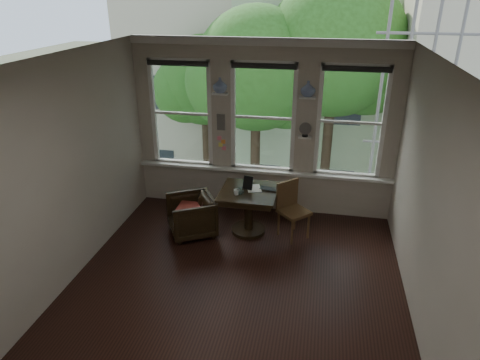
% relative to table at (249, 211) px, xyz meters
% --- Properties ---
extents(ground, '(4.50, 4.50, 0.00)m').
position_rel_table_xyz_m(ground, '(0.08, -1.30, -0.38)').
color(ground, black).
rests_on(ground, ground).
extents(ceiling, '(4.50, 4.50, 0.00)m').
position_rel_table_xyz_m(ceiling, '(0.08, -1.30, 2.62)').
color(ceiling, silver).
rests_on(ceiling, ground).
extents(wall_back, '(4.50, 0.00, 4.50)m').
position_rel_table_xyz_m(wall_back, '(0.08, 0.95, 1.12)').
color(wall_back, '#C0B4A4').
rests_on(wall_back, ground).
extents(wall_front, '(4.50, 0.00, 4.50)m').
position_rel_table_xyz_m(wall_front, '(0.08, -3.55, 1.12)').
color(wall_front, '#C0B4A4').
rests_on(wall_front, ground).
extents(wall_left, '(0.00, 4.50, 4.50)m').
position_rel_table_xyz_m(wall_left, '(-2.17, -1.30, 1.12)').
color(wall_left, '#C0B4A4').
rests_on(wall_left, ground).
extents(wall_right, '(0.00, 4.50, 4.50)m').
position_rel_table_xyz_m(wall_right, '(2.33, -1.30, 1.12)').
color(wall_right, '#C0B4A4').
rests_on(wall_right, ground).
extents(window_left, '(1.10, 0.12, 1.90)m').
position_rel_table_xyz_m(window_left, '(-1.37, 0.95, 1.32)').
color(window_left, white).
rests_on(window_left, ground).
extents(window_center, '(1.10, 0.12, 1.90)m').
position_rel_table_xyz_m(window_center, '(0.08, 0.95, 1.32)').
color(window_center, white).
rests_on(window_center, ground).
extents(window_right, '(1.10, 0.12, 1.90)m').
position_rel_table_xyz_m(window_right, '(1.53, 0.95, 1.32)').
color(window_right, white).
rests_on(window_right, ground).
extents(shelf_left, '(0.26, 0.16, 0.03)m').
position_rel_table_xyz_m(shelf_left, '(-0.65, 0.85, 1.73)').
color(shelf_left, white).
rests_on(shelf_left, ground).
extents(shelf_right, '(0.26, 0.16, 0.03)m').
position_rel_table_xyz_m(shelf_right, '(0.80, 0.85, 1.73)').
color(shelf_right, white).
rests_on(shelf_right, ground).
extents(intercom, '(0.14, 0.06, 0.28)m').
position_rel_table_xyz_m(intercom, '(-0.65, 0.88, 1.23)').
color(intercom, '#59544F').
rests_on(intercom, ground).
extents(sticky_notes, '(0.16, 0.01, 0.24)m').
position_rel_table_xyz_m(sticky_notes, '(-0.65, 0.88, 0.88)').
color(sticky_notes, pink).
rests_on(sticky_notes, ground).
extents(desk_fan, '(0.20, 0.20, 0.24)m').
position_rel_table_xyz_m(desk_fan, '(0.80, 0.83, 1.16)').
color(desk_fan, '#59544F').
rests_on(desk_fan, ground).
extents(vase_left, '(0.24, 0.24, 0.25)m').
position_rel_table_xyz_m(vase_left, '(-0.65, 0.85, 1.86)').
color(vase_left, silver).
rests_on(vase_left, shelf_left).
extents(vase_right, '(0.24, 0.24, 0.25)m').
position_rel_table_xyz_m(vase_right, '(0.80, 0.85, 1.86)').
color(vase_right, silver).
rests_on(vase_right, shelf_right).
extents(table, '(0.90, 0.90, 0.75)m').
position_rel_table_xyz_m(table, '(0.00, 0.00, 0.00)').
color(table, black).
rests_on(table, ground).
extents(armchair_left, '(0.98, 0.97, 0.66)m').
position_rel_table_xyz_m(armchair_left, '(-0.90, -0.24, -0.05)').
color(armchair_left, black).
rests_on(armchair_left, ground).
extents(cushion_red, '(0.45, 0.45, 0.06)m').
position_rel_table_xyz_m(cushion_red, '(-0.90, -0.24, 0.08)').
color(cushion_red, maroon).
rests_on(cushion_red, armchair_left).
extents(side_chair_right, '(0.59, 0.59, 0.92)m').
position_rel_table_xyz_m(side_chair_right, '(0.74, -0.01, 0.09)').
color(side_chair_right, '#452B18').
rests_on(side_chair_right, ground).
extents(laptop, '(0.35, 0.26, 0.03)m').
position_rel_table_xyz_m(laptop, '(0.32, 0.05, 0.39)').
color(laptop, black).
rests_on(laptop, table).
extents(mug, '(0.12, 0.12, 0.09)m').
position_rel_table_xyz_m(mug, '(-0.16, -0.18, 0.42)').
color(mug, white).
rests_on(mug, table).
extents(drinking_glass, '(0.14, 0.14, 0.09)m').
position_rel_table_xyz_m(drinking_glass, '(-0.11, -0.15, 0.42)').
color(drinking_glass, white).
rests_on(drinking_glass, table).
extents(tablet, '(0.17, 0.11, 0.22)m').
position_rel_table_xyz_m(tablet, '(-0.02, 0.06, 0.48)').
color(tablet, black).
rests_on(tablet, table).
extents(papers, '(0.30, 0.35, 0.00)m').
position_rel_table_xyz_m(papers, '(0.07, 0.11, 0.38)').
color(papers, silver).
rests_on(papers, table).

